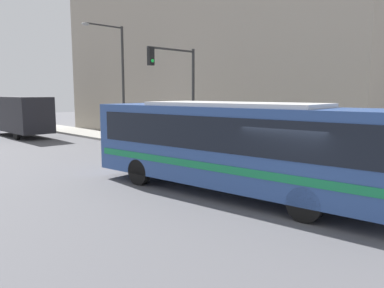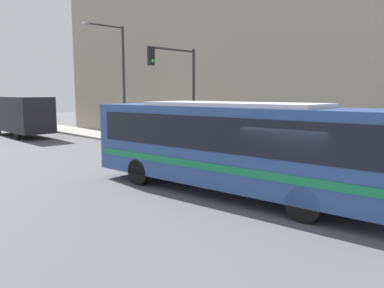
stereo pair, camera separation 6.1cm
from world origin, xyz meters
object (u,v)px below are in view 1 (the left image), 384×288
at_px(delivery_truck, 21,115).
at_px(pedestrian_mid_block, 235,135).
at_px(city_bus, 233,142).
at_px(pedestrian_near_corner, 152,128).
at_px(parking_meter, 178,133).
at_px(street_lamp, 118,73).
at_px(traffic_light_pole, 179,82).
at_px(fire_hydrant, 291,158).

bearing_deg(delivery_truck, pedestrian_mid_block, -72.98).
relative_size(city_bus, pedestrian_near_corner, 6.71).
relative_size(city_bus, parking_meter, 8.34).
distance_m(parking_meter, street_lamp, 7.04).
distance_m(parking_meter, pedestrian_near_corner, 4.58).
height_order(delivery_truck, pedestrian_near_corner, delivery_truck).
distance_m(traffic_light_pole, parking_meter, 3.33).
bearing_deg(street_lamp, pedestrian_mid_block, -78.79).
relative_size(city_bus, street_lamp, 1.45).
bearing_deg(traffic_light_pole, pedestrian_mid_block, -36.14).
relative_size(street_lamp, pedestrian_near_corner, 4.61).
distance_m(street_lamp, pedestrian_mid_block, 9.88).
height_order(street_lamp, pedestrian_near_corner, street_lamp).
bearing_deg(city_bus, pedestrian_mid_block, 32.70).
height_order(parking_meter, pedestrian_near_corner, pedestrian_near_corner).
xyz_separation_m(street_lamp, pedestrian_near_corner, (1.62, -1.61, -3.81)).
height_order(fire_hydrant, street_lamp, street_lamp).
xyz_separation_m(fire_hydrant, traffic_light_pole, (-0.92, 6.48, 3.50)).
distance_m(delivery_truck, traffic_light_pole, 16.13).
height_order(delivery_truck, traffic_light_pole, traffic_light_pole).
distance_m(city_bus, parking_meter, 9.81).
bearing_deg(parking_meter, city_bus, -121.10).
bearing_deg(street_lamp, delivery_truck, 112.74).
height_order(traffic_light_pole, street_lamp, street_lamp).
bearing_deg(pedestrian_near_corner, traffic_light_pole, -113.42).
bearing_deg(city_bus, traffic_light_pole, 54.14).
distance_m(delivery_truck, parking_meter, 15.03).
bearing_deg(fire_hydrant, street_lamp, 90.67).
distance_m(fire_hydrant, traffic_light_pole, 7.42).
relative_size(pedestrian_near_corner, pedestrian_mid_block, 0.92).
relative_size(city_bus, traffic_light_pole, 1.99).
xyz_separation_m(fire_hydrant, parking_meter, (0.00, 7.64, 0.51)).
xyz_separation_m(city_bus, pedestrian_near_corner, (6.52, 12.72, -0.79)).
bearing_deg(fire_hydrant, traffic_light_pole, 98.10).
xyz_separation_m(delivery_truck, traffic_light_pole, (2.83, -15.70, 2.36)).
distance_m(fire_hydrant, parking_meter, 7.66).
xyz_separation_m(city_bus, delivery_truck, (1.30, 22.91, -0.11)).
bearing_deg(delivery_truck, pedestrian_near_corner, -62.90).
distance_m(city_bus, traffic_light_pole, 8.61).
relative_size(delivery_truck, fire_hydrant, 9.61).
bearing_deg(pedestrian_mid_block, city_bus, -141.24).
distance_m(fire_hydrant, pedestrian_mid_block, 4.93).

